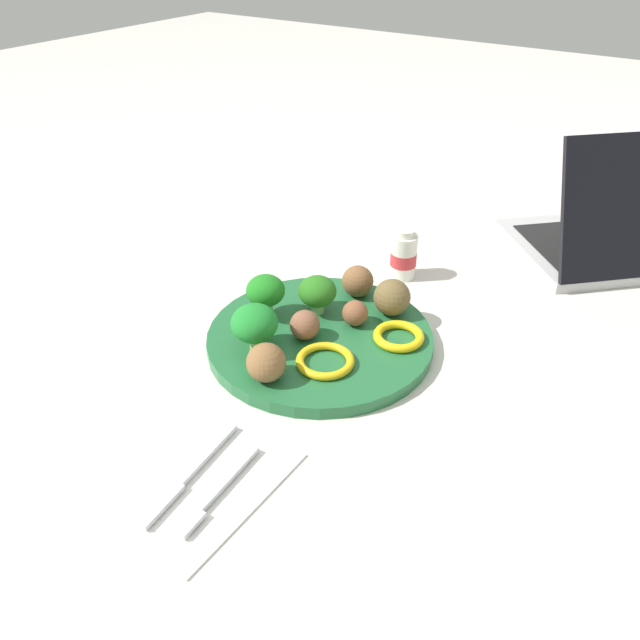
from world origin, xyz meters
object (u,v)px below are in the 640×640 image
object	(u,v)px
pepper_ring_front_left	(325,361)
napkin	(204,482)
meatball_mid_right	(358,281)
broccoli_floret_near_rim	(317,292)
broccoli_floret_front_left	(254,324)
plate	(320,339)
meatball_near_rim	(392,297)
broccoli_floret_mid_right	(266,292)
meatball_mid_left	(268,363)
meatball_back_left	(305,325)
yogurt_bottle	(404,256)
laptop	(630,234)
knife	(185,476)
meatball_back_right	(355,313)
fork	(212,493)
pepper_ring_back_left	(399,336)

from	to	relation	value
pepper_ring_front_left	napkin	world-z (taller)	pepper_ring_front_left
pepper_ring_front_left	meatball_mid_right	bearing A→B (deg)	-162.23
broccoli_floret_near_rim	broccoli_floret_front_left	bearing A→B (deg)	-8.13
plate	meatball_near_rim	distance (m)	0.11
broccoli_floret_mid_right	meatball_mid_right	xyz separation A→B (m)	(-0.11, 0.07, -0.02)
meatball_mid_left	napkin	xyz separation A→B (m)	(0.15, 0.03, -0.04)
meatball_back_left	yogurt_bottle	bearing A→B (deg)	176.10
meatball_mid_right	yogurt_bottle	distance (m)	0.11
broccoli_floret_near_rim	meatball_mid_right	world-z (taller)	broccoli_floret_near_rim
broccoli_floret_front_left	yogurt_bottle	size ratio (longest dim) A/B	0.78
meatball_mid_left	laptop	world-z (taller)	laptop
plate	yogurt_bottle	bearing A→B (deg)	178.62
meatball_mid_right	knife	bearing A→B (deg)	4.42
napkin	yogurt_bottle	bearing A→B (deg)	-176.17
broccoli_floret_front_left	meatball_back_right	world-z (taller)	broccoli_floret_front_left
meatball_back_right	meatball_mid_right	xyz separation A→B (m)	(-0.06, -0.03, 0.00)
meatball_back_left	meatball_mid_right	xyz separation A→B (m)	(-0.12, 0.00, 0.00)
meatball_back_right	napkin	distance (m)	0.30
fork	meatball_mid_left	bearing A→B (deg)	-161.32
meatball_near_rim	knife	distance (m)	0.35
pepper_ring_front_left	knife	world-z (taller)	pepper_ring_front_left
meatball_back_left	meatball_mid_left	distance (m)	0.09
meatball_mid_left	pepper_ring_back_left	bearing A→B (deg)	150.44
meatball_mid_left	laptop	xyz separation A→B (m)	(-0.56, 0.26, 0.00)
pepper_ring_back_left	fork	size ratio (longest dim) A/B	0.52
knife	meatball_back_left	bearing A→B (deg)	-173.13
meatball_back_right	fork	distance (m)	0.30
meatball_near_rim	pepper_ring_front_left	bearing A→B (deg)	-4.49
meatball_back_right	meatball_mid_right	bearing A→B (deg)	-151.45
meatball_back_left	pepper_ring_back_left	world-z (taller)	meatball_back_left
meatball_mid_left	pepper_ring_back_left	distance (m)	0.17
meatball_near_rim	knife	size ratio (longest dim) A/B	0.33
yogurt_bottle	pepper_ring_back_left	bearing A→B (deg)	26.05
plate	napkin	size ratio (longest dim) A/B	1.65
broccoli_floret_mid_right	yogurt_bottle	world-z (taller)	yogurt_bottle
broccoli_floret_front_left	meatball_back_left	world-z (taller)	broccoli_floret_front_left
meatball_near_rim	broccoli_floret_near_rim	bearing A→B (deg)	-57.29
broccoli_floret_near_rim	meatball_mid_left	xyz separation A→B (m)	(0.15, 0.03, -0.01)
pepper_ring_back_left	napkin	distance (m)	0.30
plate	knife	size ratio (longest dim) A/B	1.92
broccoli_floret_front_left	meatball_near_rim	xyz separation A→B (m)	(-0.16, 0.10, -0.01)
laptop	napkin	bearing A→B (deg)	-17.76
meatball_mid_right	plate	bearing A→B (deg)	5.13
fork	knife	size ratio (longest dim) A/B	0.83
broccoli_floret_mid_right	napkin	world-z (taller)	broccoli_floret_mid_right
pepper_ring_back_left	meatball_back_left	bearing A→B (deg)	-58.68
plate	broccoli_floret_mid_right	world-z (taller)	broccoli_floret_mid_right
plate	yogurt_bottle	world-z (taller)	yogurt_bottle
broccoli_floret_mid_right	fork	world-z (taller)	broccoli_floret_mid_right
fork	plate	bearing A→B (deg)	-168.16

